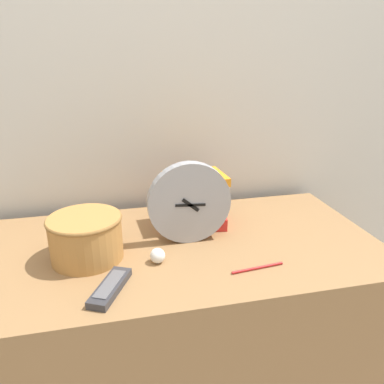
% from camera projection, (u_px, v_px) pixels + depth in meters
% --- Properties ---
extents(wall_back, '(6.00, 0.04, 2.40)m').
position_uv_depth(wall_back, '(150.00, 76.00, 1.38)').
color(wall_back, beige).
rests_on(wall_back, ground_plane).
extents(desk, '(1.34, 0.65, 0.71)m').
position_uv_depth(desk, '(173.00, 334.00, 1.32)').
color(desk, olive).
rests_on(desk, ground_plane).
extents(desk_clock, '(0.26, 0.04, 0.26)m').
position_uv_depth(desk_clock, '(189.00, 203.00, 1.17)').
color(desk_clock, '#99999E').
rests_on(desk_clock, desk).
extents(book_stack, '(0.25, 0.20, 0.18)m').
position_uv_depth(book_stack, '(193.00, 200.00, 1.31)').
color(book_stack, red).
rests_on(book_stack, desk).
extents(basket, '(0.22, 0.22, 0.13)m').
position_uv_depth(basket, '(86.00, 236.00, 1.09)').
color(basket, '#B27A3D').
rests_on(basket, desk).
extents(tv_remote, '(0.12, 0.17, 0.02)m').
position_uv_depth(tv_remote, '(110.00, 287.00, 0.96)').
color(tv_remote, '#333338').
rests_on(tv_remote, desk).
extents(crumpled_paper_ball, '(0.04, 0.04, 0.04)m').
position_uv_depth(crumpled_paper_ball, '(158.00, 256.00, 1.08)').
color(crumpled_paper_ball, white).
rests_on(crumpled_paper_ball, desk).
extents(pen, '(0.16, 0.03, 0.01)m').
position_uv_depth(pen, '(258.00, 268.00, 1.06)').
color(pen, '#B21E1E').
rests_on(pen, desk).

